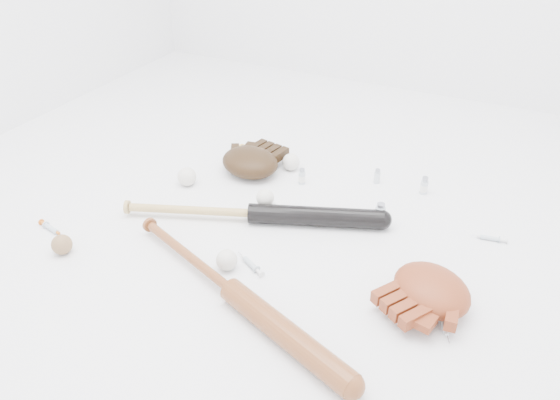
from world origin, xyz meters
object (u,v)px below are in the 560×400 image
at_px(bat_dark, 252,213).
at_px(bat_wood, 232,291).
at_px(glove_dark, 250,162).
at_px(pedestal, 265,209).

relative_size(bat_dark, bat_wood, 1.00).
relative_size(bat_wood, glove_dark, 3.36).
distance_m(bat_dark, bat_wood, 0.41).
height_order(bat_dark, pedestal, bat_dark).
bearing_deg(bat_wood, bat_dark, 131.53).
xyz_separation_m(bat_dark, pedestal, (0.02, 0.07, -0.02)).
bearing_deg(pedestal, glove_dark, 129.07).
distance_m(bat_wood, glove_dark, 0.76).
xyz_separation_m(bat_wood, glove_dark, (-0.32, 0.69, 0.02)).
xyz_separation_m(bat_dark, bat_wood, (0.14, -0.38, 0.00)).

